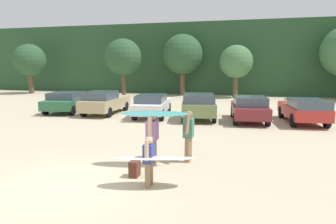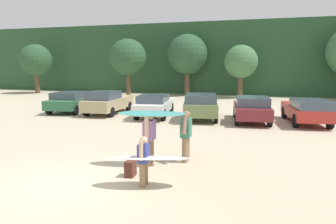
{
  "view_description": "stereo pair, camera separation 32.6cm",
  "coord_description": "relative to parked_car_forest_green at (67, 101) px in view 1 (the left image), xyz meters",
  "views": [
    {
      "loc": [
        4.52,
        -6.86,
        3.1
      ],
      "look_at": [
        1.08,
        5.82,
        1.1
      ],
      "focal_mm": 33.21,
      "sensor_mm": 36.0,
      "label": 1
    },
    {
      "loc": [
        4.83,
        -6.78,
        3.1
      ],
      "look_at": [
        1.08,
        5.82,
        1.1
      ],
      "focal_mm": 33.21,
      "sensor_mm": 36.0,
      "label": 2
    }
  ],
  "objects": [
    {
      "name": "ground_plane",
      "position": [
        7.25,
        -11.06,
        -0.72
      ],
      "size": [
        120.0,
        120.0,
        0.0
      ],
      "primitive_type": "plane",
      "color": "#C1B293"
    },
    {
      "name": "parked_car_olive_green",
      "position": [
        8.82,
        -0.31,
        0.09
      ],
      "size": [
        2.58,
        4.47,
        1.48
      ],
      "rotation": [
        0.0,
        0.0,
        1.76
      ],
      "color": "#6B7F4C",
      "rests_on": "ground_plane"
    },
    {
      "name": "person_adult",
      "position": [
        8.85,
        -9.0,
        0.22
      ],
      "size": [
        0.31,
        0.62,
        1.67
      ],
      "rotation": [
        0.0,
        0.0,
        3.16
      ],
      "color": "#8C6B4C",
      "rests_on": "ground_plane"
    },
    {
      "name": "surfboard_teal",
      "position": [
        8.93,
        -9.02,
        0.91
      ],
      "size": [
        2.18,
        0.97,
        0.15
      ],
      "rotation": [
        0.0,
        0.0,
        3.33
      ],
      "color": "teal"
    },
    {
      "name": "tree_far_left",
      "position": [
        10.22,
        12.46,
        2.65
      ],
      "size": [
        3.13,
        3.13,
        4.98
      ],
      "color": "brown",
      "rests_on": "ground_plane"
    },
    {
      "name": "parked_car_forest_green",
      "position": [
        0.0,
        0.0,
        0.0
      ],
      "size": [
        2.47,
        4.15,
        1.33
      ],
      "rotation": [
        0.0,
        0.0,
        1.72
      ],
      "color": "#2D6642",
      "rests_on": "ground_plane"
    },
    {
      "name": "surfboard_white",
      "position": [
        9.44,
        -10.67,
        0.04
      ],
      "size": [
        2.2,
        1.1,
        0.15
      ],
      "rotation": [
        0.0,
        0.0,
        3.39
      ],
      "color": "white"
    },
    {
      "name": "hillside_ridge",
      "position": [
        7.25,
        20.62,
        3.05
      ],
      "size": [
        108.0,
        12.0,
        7.54
      ],
      "primitive_type": "cube",
      "color": "#284C2D",
      "rests_on": "ground_plane"
    },
    {
      "name": "parked_car_maroon",
      "position": [
        11.68,
        -0.43,
        0.03
      ],
      "size": [
        2.24,
        4.17,
        1.41
      ],
      "rotation": [
        0.0,
        0.0,
        1.68
      ],
      "color": "maroon",
      "rests_on": "ground_plane"
    },
    {
      "name": "person_child",
      "position": [
        9.3,
        -10.67,
        0.02
      ],
      "size": [
        0.24,
        0.49,
        1.31
      ],
      "rotation": [
        0.0,
        0.0,
        3.16
      ],
      "color": "#8C6B4C",
      "rests_on": "ground_plane"
    },
    {
      "name": "backpack_dropped",
      "position": [
        8.69,
        -10.12,
        -0.5
      ],
      "size": [
        0.24,
        0.34,
        0.45
      ],
      "color": "#592D23",
      "rests_on": "ground_plane"
    },
    {
      "name": "tree_left",
      "position": [
        4.85,
        13.28,
        3.4
      ],
      "size": [
        4.08,
        4.08,
        6.19
      ],
      "color": "brown",
      "rests_on": "ground_plane"
    },
    {
      "name": "parked_car_red",
      "position": [
        14.49,
        -0.22,
        0.03
      ],
      "size": [
        2.29,
        4.39,
        1.35
      ],
      "rotation": [
        0.0,
        0.0,
        1.7
      ],
      "color": "#B72D28",
      "rests_on": "ground_plane"
    },
    {
      "name": "tree_center",
      "position": [
        -11.63,
        11.03,
        2.87
      ],
      "size": [
        3.45,
        3.45,
        5.35
      ],
      "color": "brown",
      "rests_on": "ground_plane"
    },
    {
      "name": "person_companion",
      "position": [
        9.85,
        -8.31,
        0.21
      ],
      "size": [
        0.31,
        0.83,
        1.66
      ],
      "rotation": [
        0.0,
        0.0,
        3.16
      ],
      "color": "#8C6B4C",
      "rests_on": "ground_plane"
    },
    {
      "name": "parked_car_tan",
      "position": [
        2.72,
        0.0,
        0.04
      ],
      "size": [
        2.0,
        4.46,
        1.48
      ],
      "rotation": [
        0.0,
        0.0,
        1.62
      ],
      "color": "tan",
      "rests_on": "ground_plane"
    },
    {
      "name": "parked_car_white",
      "position": [
        5.99,
        -0.2,
        0.01
      ],
      "size": [
        2.3,
        4.76,
        1.34
      ],
      "rotation": [
        0.0,
        0.0,
        1.7
      ],
      "color": "white",
      "rests_on": "ground_plane"
    },
    {
      "name": "tree_right",
      "position": [
        -0.67,
        11.01,
        3.12
      ],
      "size": [
        3.63,
        3.63,
        5.68
      ],
      "color": "brown",
      "rests_on": "ground_plane"
    }
  ]
}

